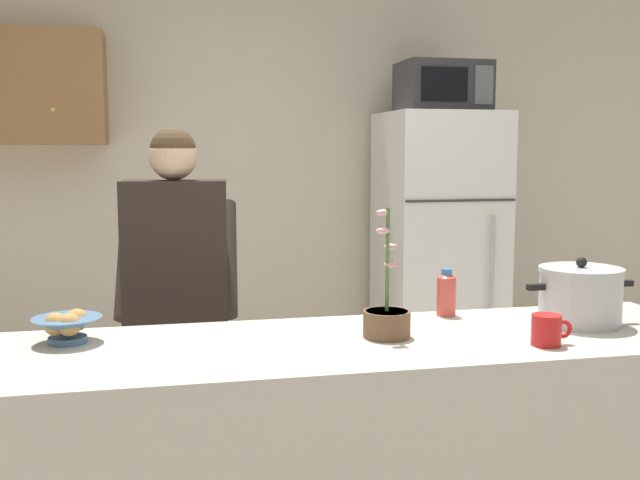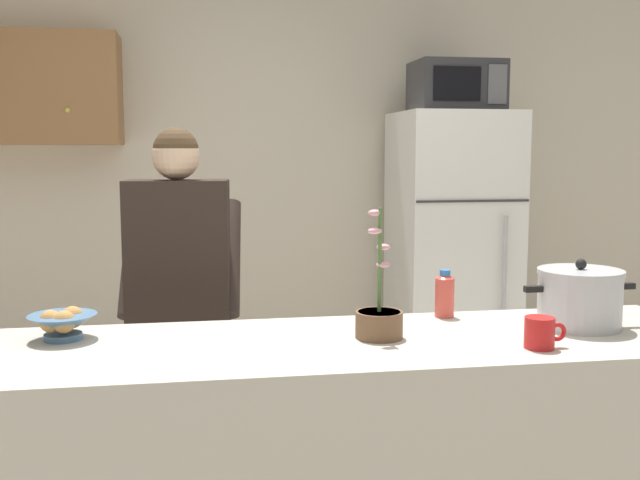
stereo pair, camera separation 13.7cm
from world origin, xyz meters
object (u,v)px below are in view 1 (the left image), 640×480
Objects in this scene: bottle_near_edge at (446,293)px; potted_orchid at (387,318)px; refrigerator at (438,262)px; microwave at (443,87)px; cooking_pot at (580,296)px; bread_bowl at (67,327)px; person_near_pot at (176,281)px; coffee_mug at (547,330)px.

potted_orchid is (-0.30, -0.25, -0.02)m from bottle_near_edge.
refrigerator is 4.18× the size of potted_orchid.
potted_orchid is at bearing -116.15° from microwave.
microwave is at bearing -89.93° from refrigerator.
cooking_pot reaches higher than bread_bowl.
cooking_pot is 1.68m from bread_bowl.
bottle_near_edge is at bearing -110.39° from refrigerator.
refrigerator is 1.08× the size of person_near_pot.
refrigerator is 1.70m from bottle_near_edge.
microwave is 2.67m from bread_bowl.
bread_bowl reaches higher than coffee_mug.
bread_bowl is (-0.34, -0.63, -0.02)m from person_near_pot.
coffee_mug is (1.08, -0.97, -0.02)m from person_near_pot.
microwave reaches higher than cooking_pot.
coffee_mug is 0.77× the size of bottle_near_edge.
cooking_pot is at bearing -28.90° from person_near_pot.
refrigerator is at bearing 69.61° from bottle_near_edge.
refrigerator is at bearing 64.12° from potted_orchid.
bread_bowl is 1.25× the size of bottle_near_edge.
potted_orchid is (0.98, -0.14, 0.01)m from bread_bowl.
bottle_near_edge is at bearing 39.88° from potted_orchid.
bottle_near_edge is at bearing 150.80° from cooking_pot.
coffee_mug is at bearing -72.44° from bottle_near_edge.
refrigerator reaches higher than bread_bowl.
refrigerator reaches higher than bottle_near_edge.
cooking_pot is 2.32× the size of bottle_near_edge.
cooking_pot is 0.35m from coffee_mug.
person_near_pot is at bearing 151.10° from cooking_pot.
coffee_mug is 0.49m from potted_orchid.
bottle_near_edge is 0.39m from potted_orchid.
refrigerator reaches higher than cooking_pot.
potted_orchid reaches higher than bread_bowl.
cooking_pot is 0.95× the size of potted_orchid.
cooking_pot is at bearing -3.65° from bread_bowl.
cooking_pot is (1.33, -0.74, 0.03)m from person_near_pot.
bread_bowl is 0.99m from potted_orchid.
cooking_pot is (-0.19, -1.80, 0.16)m from refrigerator.
coffee_mug is at bearing -41.84° from person_near_pot.
potted_orchid reaches higher than cooking_pot.
refrigerator is at bearing 90.07° from microwave.
person_near_pot is at bearing 129.62° from potted_orchid.
refrigerator is 10.18× the size of bottle_near_edge.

